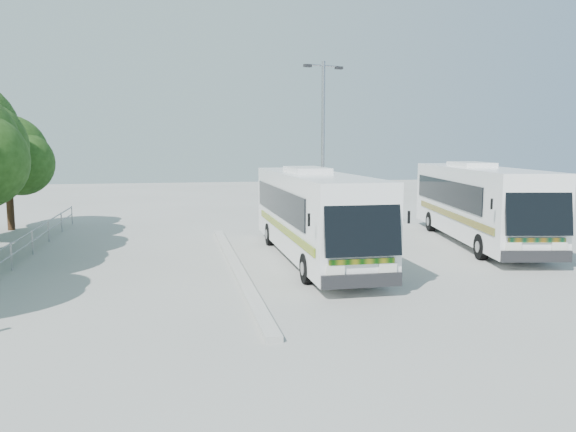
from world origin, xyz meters
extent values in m
plane|color=#A6A6A1|center=(0.00, 0.00, 0.00)|extent=(100.00, 100.00, 0.00)
cube|color=#B2B2AD|center=(-2.30, 2.00, 0.07)|extent=(0.40, 16.00, 0.15)
cylinder|color=gray|center=(-10.00, 4.00, 0.95)|extent=(0.06, 22.00, 0.06)
cylinder|color=gray|center=(-10.00, 4.00, 0.55)|extent=(0.06, 22.00, 0.06)
cylinder|color=gray|center=(-10.00, 14.00, 0.50)|extent=(0.06, 0.06, 1.00)
cylinder|color=#382314|center=(-12.70, 13.30, 1.39)|extent=(0.36, 0.36, 2.77)
sphere|color=#18330D|center=(-12.70, 13.30, 3.91)|extent=(4.03, 4.03, 4.03)
sphere|color=#18330D|center=(-11.94, 12.80, 3.46)|extent=(3.28, 3.28, 3.28)
cube|color=white|center=(0.77, 2.92, 1.82)|extent=(2.45, 11.64, 2.96)
cube|color=black|center=(0.75, -2.92, 2.18)|extent=(2.23, 0.45, 1.88)
cube|color=black|center=(-0.46, 3.51, 2.18)|extent=(0.07, 9.31, 1.07)
cube|color=black|center=(2.00, 3.50, 2.18)|extent=(0.07, 9.31, 1.07)
cube|color=#115B0D|center=(-0.47, 2.63, 1.26)|extent=(0.05, 10.08, 0.27)
cylinder|color=black|center=(-0.34, -0.86, 0.48)|extent=(0.29, 0.97, 0.97)
cylinder|color=black|center=(1.85, -0.86, 0.48)|extent=(0.29, 0.97, 0.97)
cylinder|color=black|center=(-0.32, 6.22, 0.48)|extent=(0.29, 0.97, 0.97)
cylinder|color=black|center=(1.87, 6.22, 0.48)|extent=(0.29, 0.97, 0.97)
cube|color=white|center=(8.90, 5.07, 1.86)|extent=(4.67, 12.19, 3.03)
cube|color=black|center=(7.77, -0.82, 2.24)|extent=(2.33, 0.87, 1.93)
cube|color=black|center=(7.77, 5.89, 2.24)|extent=(1.83, 9.39, 1.09)
cube|color=black|center=(10.25, 5.42, 2.24)|extent=(1.83, 9.39, 1.09)
cube|color=#0C552E|center=(7.59, 5.02, 1.29)|extent=(1.96, 10.16, 0.28)
cylinder|color=black|center=(7.07, 1.47, 0.50)|extent=(0.48, 1.03, 0.99)
cylinder|color=black|center=(9.27, 1.05, 0.50)|extent=(0.48, 1.03, 0.99)
cylinder|color=black|center=(8.42, 8.60, 0.50)|extent=(0.48, 1.03, 0.99)
cylinder|color=black|center=(10.63, 8.18, 0.50)|extent=(0.48, 1.03, 0.99)
cylinder|color=#999CA2|center=(2.36, 7.40, 4.06)|extent=(0.20, 0.20, 8.13)
cylinder|color=#999CA2|center=(2.36, 7.40, 7.92)|extent=(1.59, 0.48, 0.08)
cube|color=black|center=(1.58, 7.20, 7.87)|extent=(0.39, 0.26, 0.12)
cube|color=black|center=(3.15, 7.60, 7.87)|extent=(0.39, 0.26, 0.12)
camera|label=1|loc=(-4.38, -17.71, 4.32)|focal=35.00mm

